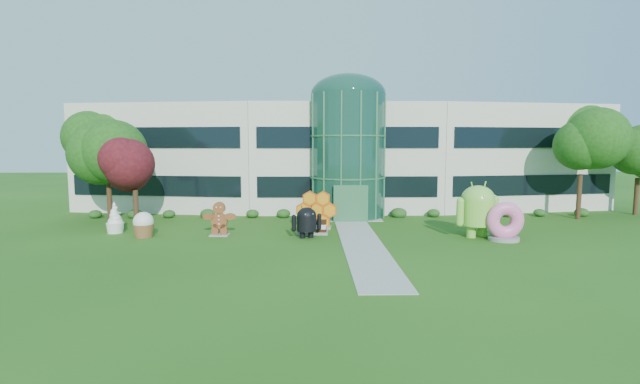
{
  "coord_description": "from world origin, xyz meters",
  "views": [
    {
      "loc": [
        -3.08,
        -25.52,
        5.91
      ],
      "look_at": [
        -2.38,
        6.0,
        2.6
      ],
      "focal_mm": 26.0,
      "sensor_mm": 36.0,
      "label": 1
    }
  ],
  "objects_px": {
    "android_green": "(478,207)",
    "gingerbread": "(219,219)",
    "donut": "(504,221)",
    "android_black": "(307,220)"
  },
  "relations": [
    {
      "from": "android_green",
      "to": "gingerbread",
      "type": "distance_m",
      "value": 16.46
    },
    {
      "from": "android_black",
      "to": "android_green",
      "type": "bearing_deg",
      "value": -15.96
    },
    {
      "from": "donut",
      "to": "gingerbread",
      "type": "relative_size",
      "value": 1.0
    },
    {
      "from": "gingerbread",
      "to": "android_green",
      "type": "bearing_deg",
      "value": 0.8
    },
    {
      "from": "android_black",
      "to": "donut",
      "type": "height_order",
      "value": "donut"
    },
    {
      "from": "gingerbread",
      "to": "android_black",
      "type": "bearing_deg",
      "value": -5.0
    },
    {
      "from": "donut",
      "to": "gingerbread",
      "type": "height_order",
      "value": "donut"
    },
    {
      "from": "android_green",
      "to": "donut",
      "type": "bearing_deg",
      "value": -63.22
    },
    {
      "from": "donut",
      "to": "android_black",
      "type": "bearing_deg",
      "value": 177.92
    },
    {
      "from": "android_green",
      "to": "gingerbread",
      "type": "xyz_separation_m",
      "value": [
        -16.43,
        0.73,
        -0.82
      ]
    }
  ]
}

